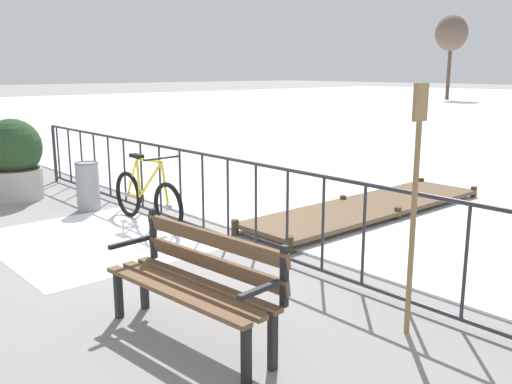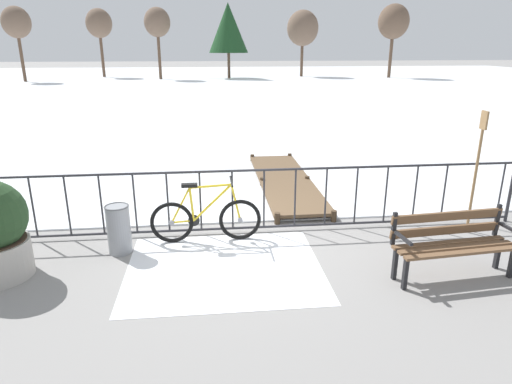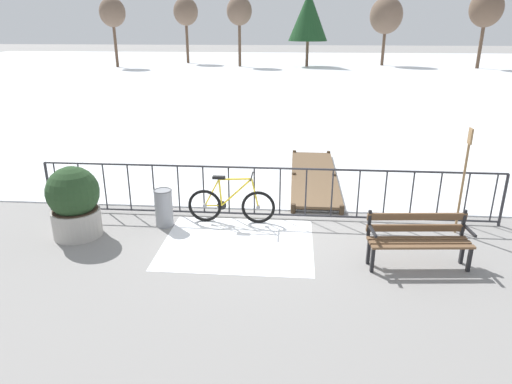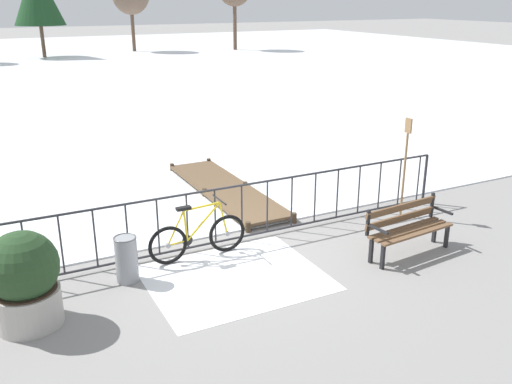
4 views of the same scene
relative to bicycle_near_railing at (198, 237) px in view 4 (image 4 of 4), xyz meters
The scene contains 10 objects.
ground_plane 0.82m from the bicycle_near_railing, 21.28° to the left, with size 160.00×160.00×0.00m, color gray.
frozen_pond 28.68m from the bicycle_near_railing, 88.64° to the left, with size 80.00×56.00×0.03m, color white.
snow_patch 1.03m from the bicycle_near_railing, 75.70° to the right, with size 2.66×2.19×0.01m, color white.
railing_fence 0.76m from the bicycle_near_railing, 21.28° to the left, with size 9.06×0.06×1.07m.
bicycle_near_railing is the anchor object (origin of this frame).
park_bench 3.51m from the bicycle_near_railing, 24.17° to the right, with size 1.64×0.62×0.89m.
planter_with_shrub 2.87m from the bicycle_near_railing, 162.93° to the right, with size 0.93×0.93×1.32m.
trash_bin 1.29m from the bicycle_near_railing, 168.14° to the right, with size 0.35×0.35×0.73m.
oar_upright 4.31m from the bicycle_near_railing, ahead, with size 0.04×0.16×1.98m.
wooden_dock 3.20m from the bicycle_near_railing, 57.76° to the left, with size 1.10×4.37×0.20m.
Camera 4 is at (-3.67, -8.18, 4.12)m, focal length 38.96 mm.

